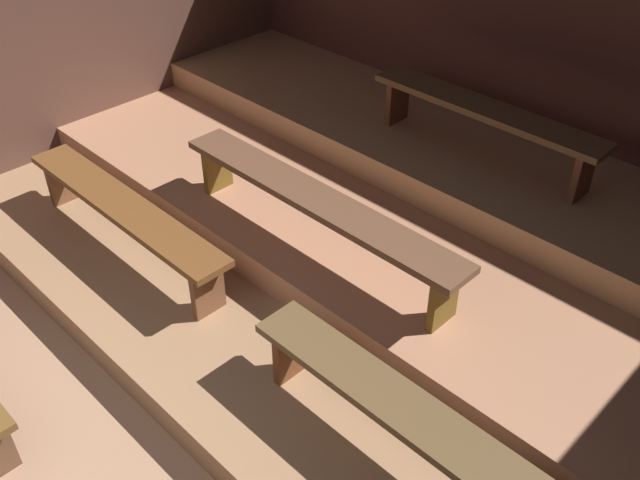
{
  "coord_description": "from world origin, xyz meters",
  "views": [
    {
      "loc": [
        2.42,
        0.21,
        3.23
      ],
      "look_at": [
        -0.12,
        2.76,
        0.53
      ],
      "focal_mm": 38.98,
      "sensor_mm": 36.0,
      "label": 1
    }
  ],
  "objects_px": {
    "bench_lower_right": "(420,427)",
    "bench_upper_center": "(485,116)",
    "bench_middle_center": "(316,205)",
    "bench_lower_left": "(124,211)"
  },
  "relations": [
    {
      "from": "bench_lower_right",
      "to": "bench_upper_center",
      "type": "relative_size",
      "value": 1.12
    },
    {
      "from": "bench_lower_left",
      "to": "bench_lower_right",
      "type": "bearing_deg",
      "value": 0.0
    },
    {
      "from": "bench_lower_right",
      "to": "bench_middle_center",
      "type": "height_order",
      "value": "bench_middle_center"
    },
    {
      "from": "bench_upper_center",
      "to": "bench_lower_left",
      "type": "bearing_deg",
      "value": -122.55
    },
    {
      "from": "bench_middle_center",
      "to": "bench_upper_center",
      "type": "height_order",
      "value": "bench_upper_center"
    },
    {
      "from": "bench_lower_right",
      "to": "bench_upper_center",
      "type": "distance_m",
      "value": 2.5
    },
    {
      "from": "bench_lower_right",
      "to": "bench_upper_center",
      "type": "height_order",
      "value": "bench_upper_center"
    },
    {
      "from": "bench_lower_left",
      "to": "bench_upper_center",
      "type": "relative_size",
      "value": 1.12
    },
    {
      "from": "bench_middle_center",
      "to": "bench_upper_center",
      "type": "bearing_deg",
      "value": 79.04
    },
    {
      "from": "bench_lower_left",
      "to": "bench_middle_center",
      "type": "xyz_separation_m",
      "value": [
        1.11,
        0.75,
        0.22
      ]
    }
  ]
}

